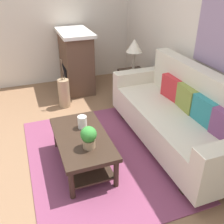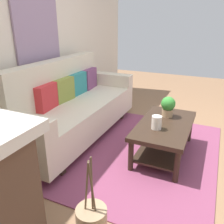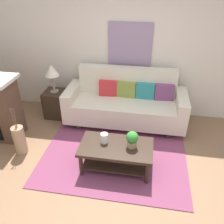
{
  "view_description": "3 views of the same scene",
  "coord_description": "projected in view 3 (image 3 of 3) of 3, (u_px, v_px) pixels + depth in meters",
  "views": [
    {
      "loc": [
        2.55,
        -0.31,
        2.18
      ],
      "look_at": [
        -0.07,
        0.66,
        0.6
      ],
      "focal_mm": 41.3,
      "sensor_mm": 36.0,
      "label": 1
    },
    {
      "loc": [
        -2.55,
        -0.27,
        1.6
      ],
      "look_at": [
        0.01,
        0.91,
        0.49
      ],
      "focal_mm": 37.94,
      "sensor_mm": 36.0,
      "label": 2
    },
    {
      "loc": [
        0.46,
        -2.49,
        2.7
      ],
      "look_at": [
        -0.1,
        0.85,
        0.64
      ],
      "focal_mm": 37.79,
      "sensor_mm": 36.0,
      "label": 3
    }
  ],
  "objects": [
    {
      "name": "table_lamp",
      "position": [
        52.0,
        72.0,
        4.56
      ],
      "size": [
        0.28,
        0.28,
        0.57
      ],
      "color": "gray",
      "rests_on": "side_table"
    },
    {
      "name": "tabletop_vase",
      "position": [
        104.0,
        138.0,
        3.57
      ],
      "size": [
        0.11,
        0.11,
        0.15
      ],
      "primitive_type": "cylinder",
      "color": "white",
      "rests_on": "coffee_table"
    },
    {
      "name": "floor_vase",
      "position": [
        20.0,
        140.0,
        3.93
      ],
      "size": [
        0.2,
        0.2,
        0.5
      ],
      "primitive_type": "cylinder",
      "color": "tan",
      "rests_on": "ground_plane"
    },
    {
      "name": "coffee_table",
      "position": [
        116.0,
        152.0,
        3.59
      ],
      "size": [
        1.1,
        0.6,
        0.43
      ],
      "color": "#332319",
      "rests_on": "ground_plane"
    },
    {
      "name": "wall_back",
      "position": [
        127.0,
        49.0,
        4.61
      ],
      "size": [
        5.61,
        0.1,
        2.7
      ],
      "primitive_type": "cube",
      "color": "beige",
      "rests_on": "ground_plane"
    },
    {
      "name": "throw_pillow_plum",
      "position": [
        164.0,
        92.0,
        4.51
      ],
      "size": [
        0.37,
        0.15,
        0.32
      ],
      "primitive_type": "cube",
      "rotation": [
        0.0,
        0.0,
        0.1
      ],
      "color": "#7A4270",
      "rests_on": "couch"
    },
    {
      "name": "floor_vase_branch_b",
      "position": [
        14.0,
        118.0,
        3.72
      ],
      "size": [
        0.02,
        0.05,
        0.36
      ],
      "primitive_type": "cylinder",
      "rotation": [
        0.11,
        -0.01,
        0.0
      ],
      "color": "brown",
      "rests_on": "floor_vase"
    },
    {
      "name": "throw_pillow_olive",
      "position": [
        127.0,
        89.0,
        4.61
      ],
      "size": [
        0.37,
        0.15,
        0.32
      ],
      "primitive_type": "cube",
      "rotation": [
        0.0,
        0.0,
        -0.07
      ],
      "color": "olive",
      "rests_on": "couch"
    },
    {
      "name": "side_table",
      "position": [
        56.0,
        104.0,
        4.94
      ],
      "size": [
        0.44,
        0.44,
        0.56
      ],
      "primitive_type": "cube",
      "color": "#332319",
      "rests_on": "ground_plane"
    },
    {
      "name": "throw_pillow_teal",
      "position": [
        145.0,
        91.0,
        4.56
      ],
      "size": [
        0.36,
        0.12,
        0.32
      ],
      "primitive_type": "cube",
      "rotation": [
        0.0,
        0.0,
        -0.0
      ],
      "color": "teal",
      "rests_on": "couch"
    },
    {
      "name": "couch",
      "position": [
        125.0,
        103.0,
        4.63
      ],
      "size": [
        2.31,
        0.84,
        1.08
      ],
      "color": "beige",
      "rests_on": "ground_plane"
    },
    {
      "name": "throw_pillow_crimson",
      "position": [
        108.0,
        88.0,
        4.66
      ],
      "size": [
        0.37,
        0.15,
        0.32
      ],
      "primitive_type": "cube",
      "rotation": [
        0.0,
        0.0,
        0.1
      ],
      "color": "red",
      "rests_on": "couch"
    },
    {
      "name": "framed_painting",
      "position": [
        130.0,
        44.0,
        4.49
      ],
      "size": [
        0.84,
        0.03,
        0.81
      ],
      "primitive_type": "cube",
      "color": "gray"
    },
    {
      "name": "potted_plant_tabletop",
      "position": [
        132.0,
        139.0,
        3.44
      ],
      "size": [
        0.18,
        0.18,
        0.26
      ],
      "color": "tan",
      "rests_on": "coffee_table"
    },
    {
      "name": "area_rug",
      "position": [
        114.0,
        155.0,
        3.99
      ],
      "size": [
        2.38,
        1.84,
        0.01
      ],
      "primitive_type": "cube",
      "color": "#843D5B",
      "rests_on": "ground_plane"
    },
    {
      "name": "ground_plane",
      "position": [
        109.0,
        177.0,
        3.57
      ],
      "size": [
        9.61,
        9.61,
        0.0
      ],
      "primitive_type": "plane",
      "color": "#8C6647"
    },
    {
      "name": "floor_vase_branch_a",
      "position": [
        15.0,
        118.0,
        3.7
      ],
      "size": [
        0.03,
        0.02,
        0.36
      ],
      "primitive_type": "cylinder",
      "rotation": [
        -0.03,
        0.05,
        0.0
      ],
      "color": "brown",
      "rests_on": "floor_vase"
    },
    {
      "name": "floor_vase_branch_c",
      "position": [
        13.0,
        119.0,
        3.69
      ],
      "size": [
        0.04,
        0.03,
        0.36
      ],
      "primitive_type": "cylinder",
      "rotation": [
        -0.05,
        -0.09,
        0.0
      ],
      "color": "brown",
      "rests_on": "floor_vase"
    }
  ]
}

